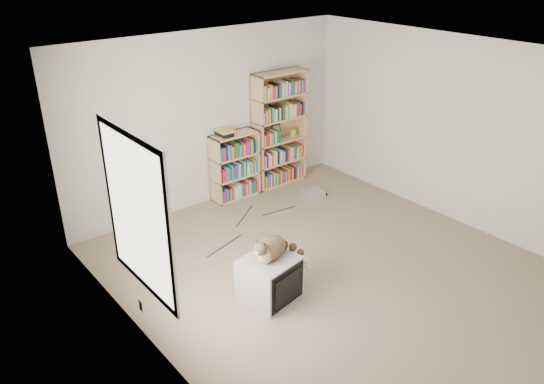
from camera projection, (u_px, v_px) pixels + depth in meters
floor at (330, 269)px, 6.32m from camera, size 4.50×5.00×0.01m
wall_back at (210, 119)px, 7.54m from camera, size 4.50×0.02×2.50m
wall_left at (148, 239)px, 4.50m from camera, size 0.02×5.00×2.50m
wall_right at (455, 131)px, 7.07m from camera, size 0.02×5.00×2.50m
ceiling at (342, 57)px, 5.25m from camera, size 4.50×5.00×0.02m
window at (137, 214)px, 4.59m from camera, size 0.02×1.22×1.52m
crt_tv at (269, 279)px, 5.72m from camera, size 0.65×0.60×0.49m
cat at (276, 250)px, 5.62m from camera, size 0.70×0.44×0.51m
bookcase_tall at (279, 132)px, 8.26m from camera, size 0.90×0.30×1.79m
bookcase_short at (234, 168)px, 7.93m from camera, size 0.74×0.30×1.01m
book_stack at (225, 132)px, 7.61m from camera, size 0.21×0.27×0.09m
green_mug at (293, 132)px, 8.44m from camera, size 0.10×0.10×0.11m
framed_print at (276, 131)px, 8.33m from camera, size 0.17×0.05×0.22m
dvd_player at (312, 194)px, 8.12m from camera, size 0.39×0.32×0.08m
wall_outlet at (141, 305)px, 5.17m from camera, size 0.01×0.08×0.13m
floor_cables at (250, 225)px, 7.30m from camera, size 1.20×0.70×0.01m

